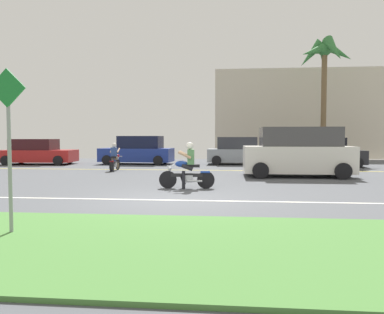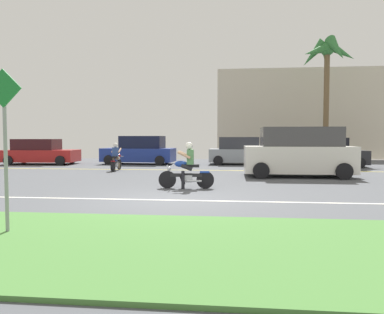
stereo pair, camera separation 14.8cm
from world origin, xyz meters
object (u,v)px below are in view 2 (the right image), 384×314
(parked_car_2, at_px, (242,152))
(motorcyclist_distant, at_px, (116,159))
(parked_car_1, at_px, (140,151))
(parked_car_0, at_px, (40,152))
(palm_tree_0, at_px, (327,59))
(street_sign, at_px, (5,135))
(motorcyclist, at_px, (187,169))
(suv_nearby, at_px, (299,153))
(parked_car_3, at_px, (327,153))

(parked_car_2, relative_size, motorcyclist_distant, 2.48)
(parked_car_1, bearing_deg, parked_car_0, -173.00)
(palm_tree_0, bearing_deg, parked_car_2, -152.15)
(parked_car_2, relative_size, street_sign, 1.48)
(motorcyclist, distance_m, parked_car_2, 10.91)
(parked_car_1, xyz_separation_m, parked_car_2, (6.17, 0.33, -0.03))
(motorcyclist, xyz_separation_m, parked_car_1, (-4.13, 10.39, 0.17))
(parked_car_1, xyz_separation_m, motorcyclist_distant, (-0.05, -4.50, -0.22))
(street_sign, bearing_deg, suv_nearby, 56.58)
(parked_car_1, bearing_deg, street_sign, -83.50)
(parked_car_0, bearing_deg, motorcyclist, -43.67)
(parked_car_1, bearing_deg, motorcyclist_distant, -90.58)
(street_sign, bearing_deg, parked_car_1, 96.50)
(parked_car_2, height_order, parked_car_3, parked_car_2)
(parked_car_1, bearing_deg, motorcyclist, -68.34)
(parked_car_1, distance_m, street_sign, 16.29)
(parked_car_1, relative_size, palm_tree_0, 0.55)
(suv_nearby, relative_size, parked_car_3, 1.11)
(street_sign, bearing_deg, parked_car_0, 116.91)
(parked_car_1, distance_m, palm_tree_0, 13.57)
(suv_nearby, xyz_separation_m, parked_car_1, (-8.29, 6.39, -0.19))
(parked_car_2, height_order, street_sign, street_sign)
(parked_car_2, bearing_deg, street_sign, -104.70)
(parked_car_0, relative_size, parked_car_2, 1.10)
(parked_car_2, distance_m, parked_car_3, 4.82)
(parked_car_1, distance_m, motorcyclist_distant, 4.50)
(parked_car_2, bearing_deg, motorcyclist_distant, -142.17)
(suv_nearby, relative_size, parked_car_1, 1.02)
(motorcyclist_distant, distance_m, street_sign, 11.86)
(suv_nearby, distance_m, parked_car_0, 15.36)
(parked_car_3, height_order, palm_tree_0, palm_tree_0)
(motorcyclist, relative_size, street_sign, 0.65)
(motorcyclist, xyz_separation_m, suv_nearby, (4.16, 4.00, 0.36))
(parked_car_1, xyz_separation_m, street_sign, (1.84, -16.16, 0.85))
(suv_nearby, bearing_deg, parked_car_1, 142.36)
(motorcyclist, bearing_deg, street_sign, -111.62)
(parked_car_3, height_order, motorcyclist_distant, parked_car_3)
(parked_car_0, distance_m, parked_car_1, 6.03)
(motorcyclist, xyz_separation_m, parked_car_0, (-10.12, 9.66, 0.09))
(parked_car_3, xyz_separation_m, palm_tree_0, (0.89, 4.05, 5.99))
(street_sign, bearing_deg, parked_car_2, 75.30)
(parked_car_0, height_order, parked_car_2, parked_car_2)
(palm_tree_0, distance_m, street_sign, 22.40)
(motorcyclist, height_order, motorcyclist_distant, motorcyclist)
(parked_car_1, relative_size, parked_car_3, 1.10)
(suv_nearby, relative_size, parked_car_0, 1.03)
(motorcyclist, relative_size, parked_car_0, 0.40)
(palm_tree_0, relative_size, motorcyclist_distant, 5.06)
(motorcyclist, relative_size, suv_nearby, 0.39)
(parked_car_3, bearing_deg, palm_tree_0, 77.59)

